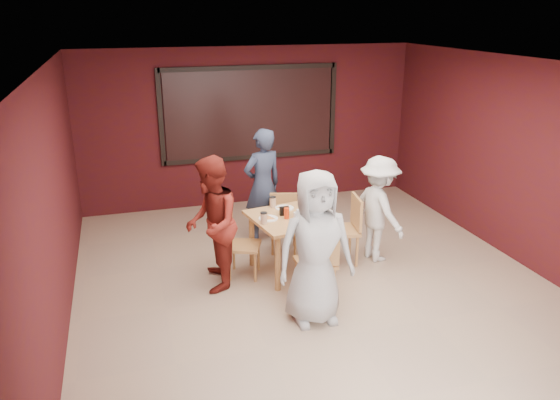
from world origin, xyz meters
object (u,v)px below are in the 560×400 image
object	(u,v)px
dining_table	(291,223)
diner_front	(315,248)
diner_back	(263,185)
diner_left	(212,224)
chair_left	(238,241)
diner_right	(379,209)
chair_front	(317,260)
chair_back	(284,219)
chair_right	(347,226)

from	to	relation	value
dining_table	diner_front	size ratio (longest dim) A/B	0.65
diner_back	diner_left	size ratio (longest dim) A/B	1.01
chair_left	diner_right	xyz separation A→B (m)	(2.00, -0.05, 0.26)
chair_left	diner_right	distance (m)	2.02
chair_front	chair_back	size ratio (longest dim) A/B	1.12
chair_left	diner_left	size ratio (longest dim) A/B	0.51
diner_back	diner_right	distance (m)	1.80
chair_back	diner_back	xyz separation A→B (m)	(-0.20, 0.45, 0.40)
chair_front	chair_left	size ratio (longest dim) A/B	1.08
diner_back	diner_right	xyz separation A→B (m)	(1.37, -1.15, -0.12)
dining_table	diner_back	xyz separation A→B (m)	(-0.08, 1.19, 0.17)
chair_front	diner_left	distance (m)	1.39
chair_left	chair_back	bearing A→B (deg)	38.59
dining_table	chair_left	bearing A→B (deg)	173.44
diner_left	diner_right	bearing A→B (deg)	104.33
chair_left	diner_back	size ratio (longest dim) A/B	0.50
chair_back	diner_back	world-z (taller)	diner_back
chair_back	diner_left	bearing A→B (deg)	-144.15
chair_front	diner_front	bearing A→B (deg)	-114.57
diner_left	diner_right	distance (m)	2.39
chair_back	diner_left	size ratio (longest dim) A/B	0.49
chair_back	diner_left	distance (m)	1.54
diner_right	dining_table	bearing A→B (deg)	80.03
chair_left	diner_right	size ratio (longest dim) A/B	0.58
chair_front	diner_back	world-z (taller)	diner_back
chair_right	diner_right	world-z (taller)	diner_right
chair_front	chair_back	bearing A→B (deg)	88.06
diner_back	diner_left	bearing A→B (deg)	35.73
chair_front	chair_left	bearing A→B (deg)	130.33
diner_back	chair_front	bearing A→B (deg)	77.23
chair_right	diner_right	distance (m)	0.50
diner_right	chair_right	bearing A→B (deg)	74.41
diner_front	diner_left	distance (m)	1.47
dining_table	diner_back	size ratio (longest dim) A/B	0.67
diner_left	chair_left	bearing A→B (deg)	129.49
chair_right	diner_back	distance (m)	1.48
chair_left	diner_front	distance (m)	1.50
diner_left	diner_front	bearing A→B (deg)	51.49
dining_table	chair_front	xyz separation A→B (m)	(0.06, -0.83, -0.17)
chair_right	diner_left	distance (m)	1.96
chair_right	diner_front	bearing A→B (deg)	-126.25
diner_left	chair_back	bearing A→B (deg)	136.28
chair_back	diner_right	xyz separation A→B (m)	(1.17, -0.71, 0.28)
chair_right	diner_left	size ratio (longest dim) A/B	0.56
chair_front	chair_left	xyz separation A→B (m)	(-0.78, 0.91, -0.04)
chair_front	diner_front	xyz separation A→B (m)	(-0.19, -0.40, 0.36)
chair_back	chair_left	xyz separation A→B (m)	(-0.83, -0.66, 0.02)
chair_right	diner_right	bearing A→B (deg)	-4.06
dining_table	chair_front	world-z (taller)	dining_table
dining_table	diner_right	size ratio (longest dim) A/B	0.78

